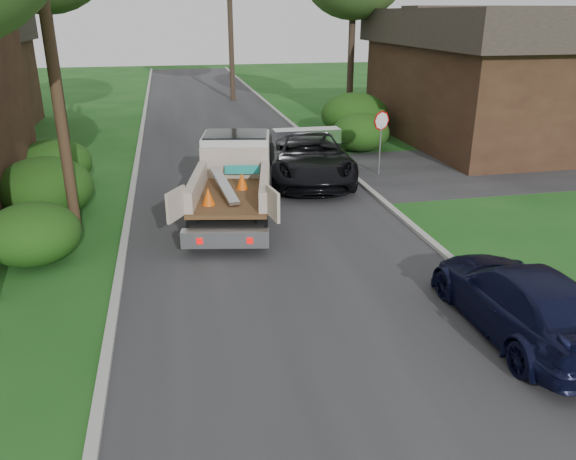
# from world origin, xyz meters

# --- Properties ---
(ground) EXTENTS (120.00, 120.00, 0.00)m
(ground) POSITION_xyz_m (0.00, 0.00, 0.00)
(ground) COLOR #184914
(ground) RESTS_ON ground
(road) EXTENTS (8.00, 90.00, 0.02)m
(road) POSITION_xyz_m (0.00, 10.00, 0.00)
(road) COLOR #28282B
(road) RESTS_ON ground
(side_street) EXTENTS (16.00, 7.00, 0.02)m
(side_street) POSITION_xyz_m (12.00, 9.00, 0.01)
(side_street) COLOR #28282B
(side_street) RESTS_ON ground
(curb_left) EXTENTS (0.20, 90.00, 0.12)m
(curb_left) POSITION_xyz_m (-4.10, 10.00, 0.06)
(curb_left) COLOR #9E9E99
(curb_left) RESTS_ON ground
(curb_right) EXTENTS (0.20, 90.00, 0.12)m
(curb_right) POSITION_xyz_m (4.10, 10.00, 0.06)
(curb_right) COLOR #9E9E99
(curb_right) RESTS_ON ground
(stop_sign) EXTENTS (0.71, 0.32, 2.48)m
(stop_sign) POSITION_xyz_m (5.20, 9.00, 1.78)
(stop_sign) COLOR slate
(stop_sign) RESTS_ON ground
(utility_pole) EXTENTS (2.42, 1.25, 10.00)m
(utility_pole) POSITION_xyz_m (-5.48, 4.98, 5.17)
(utility_pole) COLOR #382619
(utility_pole) RESTS_ON ground
(house_right) EXTENTS (9.72, 12.96, 6.20)m
(house_right) POSITION_xyz_m (13.00, 14.00, 3.16)
(house_right) COLOR #351F15
(house_right) RESTS_ON ground
(hedge_left_a) EXTENTS (2.34, 2.34, 1.53)m
(hedge_left_a) POSITION_xyz_m (-6.20, 3.00, 0.77)
(hedge_left_a) COLOR #183A0D
(hedge_left_a) RESTS_ON ground
(hedge_left_b) EXTENTS (2.86, 2.86, 1.87)m
(hedge_left_b) POSITION_xyz_m (-6.50, 6.50, 0.94)
(hedge_left_b) COLOR #183A0D
(hedge_left_b) RESTS_ON ground
(hedge_left_c) EXTENTS (2.60, 2.60, 1.70)m
(hedge_left_c) POSITION_xyz_m (-6.80, 10.00, 0.85)
(hedge_left_c) COLOR #183A0D
(hedge_left_c) RESTS_ON ground
(hedge_right_a) EXTENTS (2.60, 2.60, 1.70)m
(hedge_right_a) POSITION_xyz_m (5.80, 13.00, 0.85)
(hedge_right_a) COLOR #183A0D
(hedge_right_a) RESTS_ON ground
(hedge_right_b) EXTENTS (3.38, 3.38, 2.21)m
(hedge_right_b) POSITION_xyz_m (6.50, 16.00, 1.10)
(hedge_right_b) COLOR #183A0D
(hedge_right_b) RESTS_ON ground
(flatbed_truck) EXTENTS (3.55, 6.32, 2.26)m
(flatbed_truck) POSITION_xyz_m (-0.78, 5.92, 1.23)
(flatbed_truck) COLOR black
(flatbed_truck) RESTS_ON ground
(black_pickup) EXTENTS (3.88, 6.77, 1.78)m
(black_pickup) POSITION_xyz_m (2.40, 8.99, 0.89)
(black_pickup) COLOR black
(black_pickup) RESTS_ON ground
(navy_suv) EXTENTS (2.02, 4.83, 1.39)m
(navy_suv) POSITION_xyz_m (3.80, -2.50, 0.70)
(navy_suv) COLOR black
(navy_suv) RESTS_ON ground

